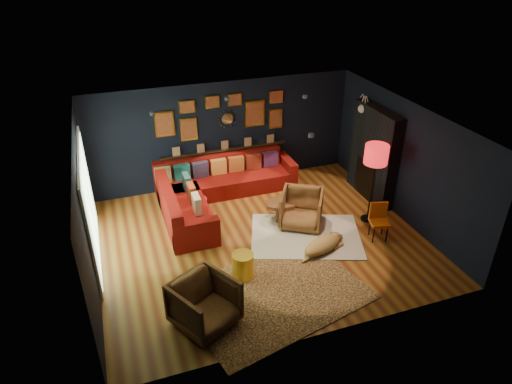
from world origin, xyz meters
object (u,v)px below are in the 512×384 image
object	(u,v)px
gold_stool	(243,266)
sectional	(211,191)
pouf	(197,205)
armchair_right	(302,208)
orange_chair	(379,218)
coffee_table	(282,205)
armchair_left	(205,302)
floor_lamp	(376,158)
dog	(322,243)

from	to	relation	value
gold_stool	sectional	bearing A→B (deg)	87.87
pouf	armchair_right	bearing A→B (deg)	-32.07
pouf	orange_chair	world-z (taller)	orange_chair
coffee_table	armchair_left	bearing A→B (deg)	-132.92
armchair_right	floor_lamp	xyz separation A→B (m)	(1.50, -0.28, 1.08)
sectional	floor_lamp	xyz separation A→B (m)	(3.11, -1.86, 1.20)
gold_stool	armchair_right	bearing A→B (deg)	35.70
sectional	armchair_left	xyz separation A→B (m)	(-1.04, -3.73, 0.14)
armchair_left	sectional	bearing A→B (deg)	46.00
armchair_right	orange_chair	xyz separation A→B (m)	(1.32, -0.92, 0.01)
dog	coffee_table	bearing A→B (deg)	81.31
floor_lamp	dog	size ratio (longest dim) A/B	1.45
pouf	dog	xyz separation A→B (m)	(2.02, -2.29, 0.03)
dog	floor_lamp	bearing A→B (deg)	5.97
dog	orange_chair	bearing A→B (deg)	-15.86
sectional	pouf	world-z (taller)	sectional
coffee_table	pouf	size ratio (longest dim) A/B	1.72
coffee_table	dog	distance (m)	1.45
pouf	armchair_left	xyz separation A→B (m)	(-0.63, -3.42, 0.28)
armchair_left	dog	xyz separation A→B (m)	(2.65, 1.13, -0.25)
coffee_table	gold_stool	world-z (taller)	gold_stool
armchair_left	armchair_right	size ratio (longest dim) A/B	1.04
pouf	orange_chair	xyz separation A→B (m)	(3.34, -2.19, 0.27)
floor_lamp	coffee_table	bearing A→B (deg)	159.35
pouf	armchair_left	world-z (taller)	armchair_left
coffee_table	gold_stool	distance (m)	2.17
sectional	gold_stool	world-z (taller)	sectional
pouf	orange_chair	size ratio (longest dim) A/B	0.61
pouf	armchair_right	xyz separation A→B (m)	(2.02, -1.27, 0.26)
sectional	floor_lamp	distance (m)	3.82
armchair_right	floor_lamp	bearing A→B (deg)	20.10
floor_lamp	gold_stool	bearing A→B (deg)	-163.56
armchair_left	armchair_right	world-z (taller)	armchair_left
armchair_right	orange_chair	bearing A→B (deg)	-4.00
gold_stool	armchair_left	bearing A→B (deg)	-135.53
coffee_table	sectional	bearing A→B (deg)	138.22
coffee_table	pouf	distance (m)	1.95
pouf	floor_lamp	xyz separation A→B (m)	(3.52, -1.55, 1.34)
gold_stool	orange_chair	bearing A→B (deg)	5.87
sectional	dog	distance (m)	3.06
pouf	dog	world-z (taller)	dog
coffee_table	orange_chair	distance (m)	2.08
sectional	armchair_left	bearing A→B (deg)	-105.57
sectional	armchair_right	world-z (taller)	armchair_right
pouf	gold_stool	size ratio (longest dim) A/B	0.94
coffee_table	floor_lamp	size ratio (longest dim) A/B	0.45
sectional	orange_chair	bearing A→B (deg)	-40.35
sectional	armchair_right	xyz separation A→B (m)	(1.61, -1.57, 0.12)
armchair_right	armchair_left	bearing A→B (deg)	-110.10
coffee_table	armchair_right	world-z (taller)	armchair_right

